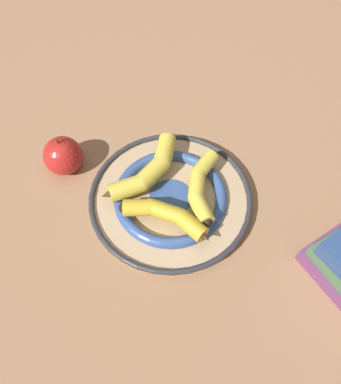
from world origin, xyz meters
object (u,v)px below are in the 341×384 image
(banana_c, at_px, (147,172))
(apple, at_px, (63,156))
(banana_a, at_px, (201,184))
(decorative_bowl, at_px, (170,198))
(banana_b, at_px, (167,216))

(banana_c, xyz_separation_m, apple, (0.18, 0.02, -0.01))
(banana_a, xyz_separation_m, apple, (0.28, 0.03, -0.01))
(apple, bearing_deg, decorative_bowl, -179.59)
(banana_a, relative_size, apple, 1.87)
(banana_b, bearing_deg, decorative_bowl, -74.86)
(banana_b, distance_m, banana_c, 0.10)
(banana_c, bearing_deg, apple, 113.97)
(banana_b, bearing_deg, banana_a, -112.15)
(decorative_bowl, relative_size, banana_b, 1.76)
(banana_a, xyz_separation_m, banana_c, (0.11, 0.01, 0.00))
(decorative_bowl, height_order, banana_c, banana_c)
(decorative_bowl, distance_m, banana_b, 0.07)
(decorative_bowl, bearing_deg, banana_a, -148.17)
(banana_a, height_order, apple, apple)
(banana_a, height_order, banana_c, banana_c)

